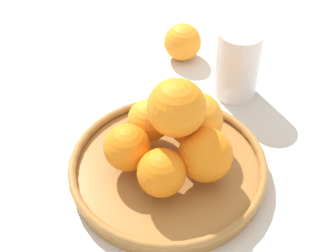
# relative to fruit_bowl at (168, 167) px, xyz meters

# --- Properties ---
(ground_plane) EXTENTS (4.00, 4.00, 0.00)m
(ground_plane) POSITION_rel_fruit_bowl_xyz_m (0.00, 0.00, -0.02)
(ground_plane) COLOR beige
(fruit_bowl) EXTENTS (0.29, 0.29, 0.03)m
(fruit_bowl) POSITION_rel_fruit_bowl_xyz_m (0.00, 0.00, 0.00)
(fruit_bowl) COLOR #A57238
(fruit_bowl) RESTS_ON ground_plane
(orange_pile) EXTENTS (0.18, 0.18, 0.14)m
(orange_pile) POSITION_rel_fruit_bowl_xyz_m (0.01, -0.01, 0.06)
(orange_pile) COLOR orange
(orange_pile) RESTS_ON fruit_bowl
(stray_orange) EXTENTS (0.07, 0.07, 0.07)m
(stray_orange) POSITION_rel_fruit_bowl_xyz_m (0.28, 0.10, 0.02)
(stray_orange) COLOR orange
(stray_orange) RESTS_ON ground_plane
(drinking_glass) EXTENTS (0.07, 0.07, 0.12)m
(drinking_glass) POSITION_rel_fruit_bowl_xyz_m (0.22, -0.03, 0.05)
(drinking_glass) COLOR white
(drinking_glass) RESTS_ON ground_plane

